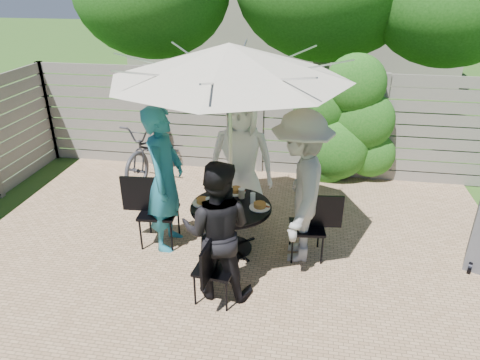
% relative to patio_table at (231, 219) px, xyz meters
% --- Properties ---
extents(patio_table, '(1.01, 1.01, 0.65)m').
position_rel_patio_table_xyz_m(patio_table, '(0.00, 0.00, 0.00)').
color(patio_table, black).
rests_on(patio_table, ground).
extents(umbrella, '(2.71, 2.71, 2.60)m').
position_rel_patio_table_xyz_m(umbrella, '(0.00, 0.00, 1.95)').
color(umbrella, silver).
rests_on(umbrella, ground).
extents(chair_back, '(0.45, 0.65, 0.89)m').
position_rel_patio_table_xyz_m(chair_back, '(-0.01, 0.96, -0.19)').
color(chair_back, black).
rests_on(chair_back, ground).
extents(person_back, '(0.91, 0.60, 1.86)m').
position_rel_patio_table_xyz_m(person_back, '(-0.01, 0.83, 0.47)').
color(person_back, white).
rests_on(person_back, ground).
extents(chair_left, '(0.71, 0.50, 0.96)m').
position_rel_patio_table_xyz_m(chair_left, '(-0.97, -0.01, -0.17)').
color(chair_left, black).
rests_on(chair_left, ground).
extents(person_left, '(0.46, 0.69, 1.89)m').
position_rel_patio_table_xyz_m(person_left, '(-0.83, -0.01, 0.49)').
color(person_left, teal).
rests_on(person_left, ground).
extents(chair_front, '(0.46, 0.64, 0.85)m').
position_rel_patio_table_xyz_m(chair_front, '(0.01, -0.96, -0.20)').
color(chair_front, black).
rests_on(chair_front, ground).
extents(person_front, '(0.78, 0.61, 1.60)m').
position_rel_patio_table_xyz_m(person_front, '(0.01, -0.83, 0.34)').
color(person_front, black).
rests_on(person_front, ground).
extents(chair_right, '(0.65, 0.47, 0.87)m').
position_rel_patio_table_xyz_m(chair_right, '(0.96, 0.01, -0.19)').
color(chair_right, black).
rests_on(chair_right, ground).
extents(person_right, '(0.72, 1.24, 1.91)m').
position_rel_patio_table_xyz_m(person_right, '(0.83, 0.01, 0.50)').
color(person_right, '#A9A8A4').
rests_on(person_right, ground).
extents(plate_back, '(0.26, 0.26, 0.06)m').
position_rel_patio_table_xyz_m(plate_back, '(-0.00, 0.36, 0.22)').
color(plate_back, white).
rests_on(plate_back, patio_table).
extents(plate_left, '(0.26, 0.26, 0.06)m').
position_rel_patio_table_xyz_m(plate_left, '(-0.36, -0.00, 0.22)').
color(plate_left, white).
rests_on(plate_left, patio_table).
extents(plate_front, '(0.26, 0.26, 0.06)m').
position_rel_patio_table_xyz_m(plate_front, '(0.00, -0.36, 0.22)').
color(plate_front, white).
rests_on(plate_front, patio_table).
extents(plate_right, '(0.26, 0.26, 0.06)m').
position_rel_patio_table_xyz_m(plate_right, '(0.36, 0.00, 0.22)').
color(plate_right, white).
rests_on(plate_right, patio_table).
extents(glass_back, '(0.07, 0.07, 0.14)m').
position_rel_patio_table_xyz_m(glass_back, '(-0.11, 0.26, 0.27)').
color(glass_back, silver).
rests_on(glass_back, patio_table).
extents(glass_left, '(0.07, 0.07, 0.14)m').
position_rel_patio_table_xyz_m(glass_left, '(-0.26, -0.11, 0.27)').
color(glass_left, silver).
rests_on(glass_left, patio_table).
extents(glass_front, '(0.07, 0.07, 0.14)m').
position_rel_patio_table_xyz_m(glass_front, '(0.11, -0.26, 0.27)').
color(glass_front, silver).
rests_on(glass_front, patio_table).
extents(glass_right, '(0.07, 0.07, 0.14)m').
position_rel_patio_table_xyz_m(glass_right, '(0.26, 0.11, 0.27)').
color(glass_right, silver).
rests_on(glass_right, patio_table).
extents(syrup_jug, '(0.09, 0.09, 0.16)m').
position_rel_patio_table_xyz_m(syrup_jug, '(-0.06, 0.05, 0.28)').
color(syrup_jug, '#59280C').
rests_on(syrup_jug, patio_table).
extents(coffee_cup, '(0.08, 0.08, 0.12)m').
position_rel_patio_table_xyz_m(coffee_cup, '(0.10, 0.22, 0.26)').
color(coffee_cup, '#C6B293').
rests_on(coffee_cup, patio_table).
extents(bicycle, '(1.03, 2.04, 1.03)m').
position_rel_patio_table_xyz_m(bicycle, '(-1.71, 2.09, 0.06)').
color(bicycle, '#333338').
rests_on(bicycle, ground).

